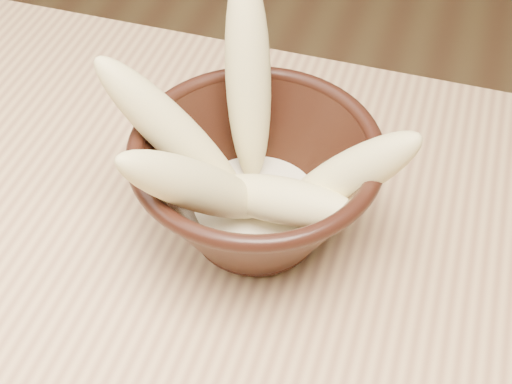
# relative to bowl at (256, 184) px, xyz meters

# --- Properties ---
(bowl) EXTENTS (0.19, 0.19, 0.10)m
(bowl) POSITION_rel_bowl_xyz_m (0.00, 0.00, 0.00)
(bowl) COLOR black
(bowl) RESTS_ON table
(milk_puddle) EXTENTS (0.11, 0.11, 0.01)m
(milk_puddle) POSITION_rel_bowl_xyz_m (0.00, 0.00, -0.03)
(milk_puddle) COLOR beige
(milk_puddle) RESTS_ON bowl
(banana_upright) EXTENTS (0.07, 0.10, 0.17)m
(banana_upright) POSITION_rel_bowl_xyz_m (-0.02, 0.05, 0.06)
(banana_upright) COLOR #EBD98B
(banana_upright) RESTS_ON bowl
(banana_left) EXTENTS (0.13, 0.05, 0.14)m
(banana_left) POSITION_rel_bowl_xyz_m (-0.06, -0.01, 0.04)
(banana_left) COLOR #EBD98B
(banana_left) RESTS_ON bowl
(banana_right) EXTENTS (0.12, 0.05, 0.12)m
(banana_right) POSITION_rel_bowl_xyz_m (0.07, 0.00, 0.03)
(banana_right) COLOR #EBD98B
(banana_right) RESTS_ON bowl
(banana_across) EXTENTS (0.13, 0.05, 0.06)m
(banana_across) POSITION_rel_bowl_xyz_m (0.02, -0.02, 0.01)
(banana_across) COLOR #EBD98B
(banana_across) RESTS_ON bowl
(banana_front) EXTENTS (0.11, 0.13, 0.14)m
(banana_front) POSITION_rel_bowl_xyz_m (-0.03, -0.05, 0.04)
(banana_front) COLOR #EBD98B
(banana_front) RESTS_ON bowl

